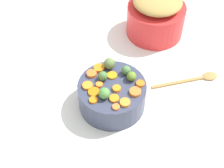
% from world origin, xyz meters
% --- Properties ---
extents(tabletop, '(2.40, 2.40, 0.02)m').
position_xyz_m(tabletop, '(0.00, 0.00, 0.01)').
color(tabletop, white).
rests_on(tabletop, ground).
extents(serving_bowl_carrots, '(0.24, 0.24, 0.10)m').
position_xyz_m(serving_bowl_carrots, '(0.02, -0.05, 0.07)').
color(serving_bowl_carrots, '#363B53').
rests_on(serving_bowl_carrots, tabletop).
extents(metal_pot, '(0.24, 0.24, 0.14)m').
position_xyz_m(metal_pot, '(-0.28, 0.28, 0.09)').
color(metal_pot, red).
rests_on(metal_pot, tabletop).
extents(stuffing_mound, '(0.20, 0.20, 0.06)m').
position_xyz_m(stuffing_mound, '(-0.28, 0.28, 0.18)').
color(stuffing_mound, '#AE8947').
rests_on(stuffing_mound, metal_pot).
extents(carrot_slice_0, '(0.03, 0.03, 0.01)m').
position_xyz_m(carrot_slice_0, '(0.04, -0.04, 0.13)').
color(carrot_slice_0, orange).
rests_on(carrot_slice_0, serving_bowl_carrots).
extents(carrot_slice_1, '(0.04, 0.04, 0.01)m').
position_xyz_m(carrot_slice_1, '(0.10, -0.03, 0.13)').
color(carrot_slice_1, orange).
rests_on(carrot_slice_1, serving_bowl_carrots).
extents(carrot_slice_2, '(0.04, 0.04, 0.01)m').
position_xyz_m(carrot_slice_2, '(-0.02, -0.03, 0.13)').
color(carrot_slice_2, orange).
rests_on(carrot_slice_2, serving_bowl_carrots).
extents(carrot_slice_3, '(0.03, 0.03, 0.01)m').
position_xyz_m(carrot_slice_3, '(0.00, -0.08, 0.13)').
color(carrot_slice_3, orange).
rests_on(carrot_slice_3, serving_bowl_carrots).
extents(carrot_slice_4, '(0.06, 0.06, 0.01)m').
position_xyz_m(carrot_slice_4, '(0.08, 0.02, 0.13)').
color(carrot_slice_4, orange).
rests_on(carrot_slice_4, serving_bowl_carrots).
extents(carrot_slice_5, '(0.03, 0.03, 0.01)m').
position_xyz_m(carrot_slice_5, '(0.11, -0.07, 0.13)').
color(carrot_slice_5, orange).
rests_on(carrot_slice_5, serving_bowl_carrots).
extents(carrot_slice_6, '(0.04, 0.04, 0.01)m').
position_xyz_m(carrot_slice_6, '(0.07, -0.06, 0.13)').
color(carrot_slice_6, orange).
rests_on(carrot_slice_6, serving_bowl_carrots).
extents(carrot_slice_7, '(0.05, 0.05, 0.01)m').
position_xyz_m(carrot_slice_7, '(-0.07, -0.06, 0.13)').
color(carrot_slice_7, orange).
rests_on(carrot_slice_7, serving_bowl_carrots).
extents(carrot_slice_8, '(0.06, 0.06, 0.01)m').
position_xyz_m(carrot_slice_8, '(0.02, -0.11, 0.13)').
color(carrot_slice_8, orange).
rests_on(carrot_slice_8, serving_bowl_carrots).
extents(carrot_slice_9, '(0.05, 0.05, 0.01)m').
position_xyz_m(carrot_slice_9, '(-0.01, -0.12, 0.13)').
color(carrot_slice_9, orange).
rests_on(carrot_slice_9, serving_bowl_carrots).
extents(carrot_slice_10, '(0.04, 0.04, 0.01)m').
position_xyz_m(carrot_slice_10, '(0.05, -0.13, 0.13)').
color(carrot_slice_10, orange).
rests_on(carrot_slice_10, serving_bowl_carrots).
extents(carrot_slice_11, '(0.05, 0.05, 0.01)m').
position_xyz_m(carrot_slice_11, '(-0.06, -0.09, 0.13)').
color(carrot_slice_11, orange).
rests_on(carrot_slice_11, serving_bowl_carrots).
extents(carrot_slice_12, '(0.03, 0.03, 0.01)m').
position_xyz_m(carrot_slice_12, '(0.05, 0.05, 0.13)').
color(carrot_slice_12, orange).
rests_on(carrot_slice_12, serving_bowl_carrots).
extents(brussels_sprout_0, '(0.04, 0.04, 0.04)m').
position_xyz_m(brussels_sprout_0, '(-0.07, -0.02, 0.14)').
color(brussels_sprout_0, '#5B733E').
rests_on(brussels_sprout_0, serving_bowl_carrots).
extents(brussels_sprout_1, '(0.03, 0.03, 0.03)m').
position_xyz_m(brussels_sprout_1, '(-0.02, -0.06, 0.14)').
color(brussels_sprout_1, '#4A7035').
rests_on(brussels_sprout_1, serving_bowl_carrots).
extents(brussels_sprout_2, '(0.03, 0.03, 0.03)m').
position_xyz_m(brussels_sprout_2, '(-0.02, 0.02, 0.14)').
color(brussels_sprout_2, '#477541').
rests_on(brussels_sprout_2, serving_bowl_carrots).
extents(brussels_sprout_3, '(0.03, 0.03, 0.03)m').
position_xyz_m(brussels_sprout_3, '(0.02, 0.03, 0.14)').
color(brussels_sprout_3, olive).
rests_on(brussels_sprout_3, serving_bowl_carrots).
extents(brussels_sprout_4, '(0.04, 0.04, 0.04)m').
position_xyz_m(brussels_sprout_4, '(0.05, -0.09, 0.14)').
color(brussels_sprout_4, '#4D883E').
rests_on(brussels_sprout_4, serving_bowl_carrots).
extents(wooden_spoon, '(0.06, 0.27, 0.01)m').
position_xyz_m(wooden_spoon, '(0.03, 0.31, 0.03)').
color(wooden_spoon, '#A67B41').
rests_on(wooden_spoon, tabletop).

